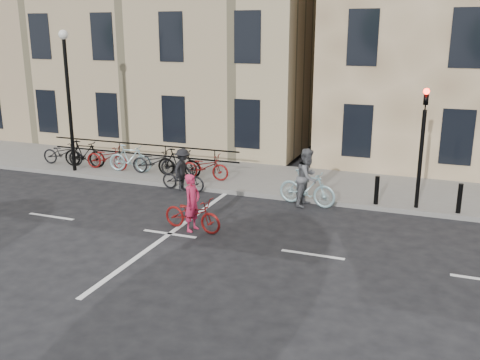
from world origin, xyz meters
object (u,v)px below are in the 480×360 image
(traffic_light, at_px, (423,133))
(cyclist_dark, at_px, (183,174))
(lamp_post, at_px, (67,84))
(cyclist_grey, at_px, (307,183))
(cyclist_pink, at_px, (192,211))

(traffic_light, relative_size, cyclist_dark, 2.27)
(lamp_post, relative_size, cyclist_grey, 2.66)
(cyclist_pink, bearing_deg, traffic_light, -47.95)
(cyclist_pink, height_order, cyclist_grey, cyclist_grey)
(traffic_light, height_order, lamp_post, lamp_post)
(cyclist_pink, distance_m, cyclist_dark, 3.95)
(traffic_light, xyz_separation_m, cyclist_pink, (-5.74, -3.85, -1.89))
(cyclist_pink, bearing_deg, cyclist_dark, 38.69)
(lamp_post, xyz_separation_m, cyclist_grey, (9.40, -0.60, -2.74))
(lamp_post, height_order, cyclist_grey, lamp_post)
(cyclist_grey, xyz_separation_m, cyclist_dark, (-4.44, 0.10, -0.16))
(traffic_light, xyz_separation_m, lamp_post, (-12.70, 0.06, 1.04))
(traffic_light, xyz_separation_m, cyclist_grey, (-3.30, -0.54, -1.70))
(cyclist_grey, height_order, cyclist_dark, cyclist_grey)
(traffic_light, bearing_deg, cyclist_grey, -170.71)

